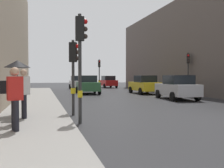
{
  "coord_description": "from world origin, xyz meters",
  "views": [
    {
      "loc": [
        -6.88,
        -8.69,
        1.67
      ],
      "look_at": [
        -2.48,
        7.35,
        1.18
      ],
      "focal_mm": 41.01,
      "sensor_mm": 36.0,
      "label": 1
    }
  ],
  "objects_px": {
    "car_white_compact": "(79,83)",
    "car_yellow_taxi": "(144,85)",
    "pedestrian_with_grey_backpack": "(12,93)",
    "pedestrian_in_red_jacket": "(15,96)",
    "traffic_light_near_left": "(81,48)",
    "car_green_estate": "(88,85)",
    "traffic_light_mid_street": "(188,66)",
    "pedestrian_with_black_backpack": "(23,91)",
    "pedestrian_with_umbrella": "(17,72)",
    "car_red_sedan": "(108,82)",
    "traffic_light_far_median": "(99,69)",
    "car_silver_hatchback": "(177,87)",
    "traffic_light_near_right": "(74,63)"
  },
  "relations": [
    {
      "from": "car_green_estate",
      "to": "car_white_compact",
      "type": "bearing_deg",
      "value": 87.7
    },
    {
      "from": "car_white_compact",
      "to": "pedestrian_with_grey_backpack",
      "type": "bearing_deg",
      "value": -102.58
    },
    {
      "from": "pedestrian_with_grey_backpack",
      "to": "pedestrian_in_red_jacket",
      "type": "bearing_deg",
      "value": -80.19
    },
    {
      "from": "car_yellow_taxi",
      "to": "pedestrian_in_red_jacket",
      "type": "relative_size",
      "value": 2.37
    },
    {
      "from": "traffic_light_mid_street",
      "to": "pedestrian_in_red_jacket",
      "type": "height_order",
      "value": "traffic_light_mid_street"
    },
    {
      "from": "traffic_light_near_left",
      "to": "car_white_compact",
      "type": "xyz_separation_m",
      "value": [
        3.3,
        24.28,
        -1.79
      ]
    },
    {
      "from": "traffic_light_mid_street",
      "to": "car_red_sedan",
      "type": "relative_size",
      "value": 0.88
    },
    {
      "from": "traffic_light_near_right",
      "to": "traffic_light_far_median",
      "type": "bearing_deg",
      "value": 74.35
    },
    {
      "from": "car_silver_hatchback",
      "to": "traffic_light_mid_street",
      "type": "bearing_deg",
      "value": 48.6
    },
    {
      "from": "car_green_estate",
      "to": "car_red_sedan",
      "type": "bearing_deg",
      "value": 67.18
    },
    {
      "from": "car_green_estate",
      "to": "pedestrian_with_grey_backpack",
      "type": "bearing_deg",
      "value": -108.0
    },
    {
      "from": "traffic_light_near_left",
      "to": "car_yellow_taxi",
      "type": "distance_m",
      "value": 16.33
    },
    {
      "from": "car_white_compact",
      "to": "traffic_light_mid_street",
      "type": "bearing_deg",
      "value": -59.46
    },
    {
      "from": "traffic_light_near_right",
      "to": "car_green_estate",
      "type": "xyz_separation_m",
      "value": [
        2.95,
        13.41,
        -1.35
      ]
    },
    {
      "from": "car_white_compact",
      "to": "pedestrian_with_umbrella",
      "type": "height_order",
      "value": "pedestrian_with_umbrella"
    },
    {
      "from": "traffic_light_near_left",
      "to": "pedestrian_with_grey_backpack",
      "type": "xyz_separation_m",
      "value": [
        -2.22,
        -0.46,
        -1.5
      ]
    },
    {
      "from": "traffic_light_near_right",
      "to": "car_red_sedan",
      "type": "xyz_separation_m",
      "value": [
        8.16,
        25.79,
        -1.35
      ]
    },
    {
      "from": "traffic_light_mid_street",
      "to": "traffic_light_near_right",
      "type": "xyz_separation_m",
      "value": [
        -11.14,
        -8.96,
        -0.37
      ]
    },
    {
      "from": "car_green_estate",
      "to": "traffic_light_mid_street",
      "type": "bearing_deg",
      "value": -28.49
    },
    {
      "from": "car_white_compact",
      "to": "pedestrian_with_umbrella",
      "type": "bearing_deg",
      "value": -103.85
    },
    {
      "from": "car_white_compact",
      "to": "car_green_estate",
      "type": "height_order",
      "value": "same"
    },
    {
      "from": "car_green_estate",
      "to": "car_yellow_taxi",
      "type": "xyz_separation_m",
      "value": [
        5.29,
        -1.46,
        0.0
      ]
    },
    {
      "from": "pedestrian_with_umbrella",
      "to": "pedestrian_with_grey_backpack",
      "type": "distance_m",
      "value": 2.22
    },
    {
      "from": "traffic_light_mid_street",
      "to": "car_white_compact",
      "type": "relative_size",
      "value": 0.87
    },
    {
      "from": "car_white_compact",
      "to": "pedestrian_with_grey_backpack",
      "type": "xyz_separation_m",
      "value": [
        -5.52,
        -24.74,
        0.29
      ]
    },
    {
      "from": "traffic_light_near_left",
      "to": "pedestrian_with_umbrella",
      "type": "distance_m",
      "value": 2.93
    },
    {
      "from": "pedestrian_with_black_backpack",
      "to": "pedestrian_with_grey_backpack",
      "type": "xyz_separation_m",
      "value": [
        -0.22,
        -1.16,
        0.0
      ]
    },
    {
      "from": "pedestrian_with_grey_backpack",
      "to": "pedestrian_with_black_backpack",
      "type": "bearing_deg",
      "value": 79.14
    },
    {
      "from": "traffic_light_near_left",
      "to": "car_yellow_taxi",
      "type": "xyz_separation_m",
      "value": [
        8.24,
        13.98,
        -1.79
      ]
    },
    {
      "from": "traffic_light_near_left",
      "to": "car_white_compact",
      "type": "distance_m",
      "value": 24.57
    },
    {
      "from": "traffic_light_near_right",
      "to": "pedestrian_with_umbrella",
      "type": "distance_m",
      "value": 2.34
    },
    {
      "from": "car_red_sedan",
      "to": "pedestrian_with_umbrella",
      "type": "bearing_deg",
      "value": -111.74
    },
    {
      "from": "traffic_light_near_left",
      "to": "traffic_light_mid_street",
      "type": "bearing_deg",
      "value": 44.62
    },
    {
      "from": "traffic_light_mid_street",
      "to": "pedestrian_in_red_jacket",
      "type": "distance_m",
      "value": 18.21
    },
    {
      "from": "car_white_compact",
      "to": "car_yellow_taxi",
      "type": "bearing_deg",
      "value": -64.4
    },
    {
      "from": "pedestrian_with_umbrella",
      "to": "pedestrian_with_black_backpack",
      "type": "relative_size",
      "value": 1.21
    },
    {
      "from": "pedestrian_with_grey_backpack",
      "to": "pedestrian_in_red_jacket",
      "type": "height_order",
      "value": "same"
    },
    {
      "from": "traffic_light_near_left",
      "to": "car_yellow_taxi",
      "type": "relative_size",
      "value": 0.92
    },
    {
      "from": "car_green_estate",
      "to": "traffic_light_near_left",
      "type": "bearing_deg",
      "value": -100.81
    },
    {
      "from": "pedestrian_with_umbrella",
      "to": "pedestrian_in_red_jacket",
      "type": "xyz_separation_m",
      "value": [
        0.24,
        -3.13,
        -0.71
      ]
    },
    {
      "from": "traffic_light_near_left",
      "to": "pedestrian_in_red_jacket",
      "type": "height_order",
      "value": "traffic_light_near_left"
    },
    {
      "from": "car_red_sedan",
      "to": "car_silver_hatchback",
      "type": "bearing_deg",
      "value": -90.09
    },
    {
      "from": "car_yellow_taxi",
      "to": "pedestrian_with_grey_backpack",
      "type": "bearing_deg",
      "value": -125.92
    },
    {
      "from": "traffic_light_mid_street",
      "to": "pedestrian_with_black_backpack",
      "type": "distance_m",
      "value": 16.75
    },
    {
      "from": "traffic_light_mid_street",
      "to": "car_green_estate",
      "type": "bearing_deg",
      "value": 151.51
    },
    {
      "from": "pedestrian_with_umbrella",
      "to": "pedestrian_with_black_backpack",
      "type": "xyz_separation_m",
      "value": [
        0.28,
        -0.95,
        -0.68
      ]
    },
    {
      "from": "traffic_light_far_median",
      "to": "car_silver_hatchback",
      "type": "relative_size",
      "value": 0.86
    },
    {
      "from": "car_silver_hatchback",
      "to": "pedestrian_with_grey_backpack",
      "type": "xyz_separation_m",
      "value": [
        -10.34,
        -8.03,
        0.29
      ]
    },
    {
      "from": "car_white_compact",
      "to": "pedestrian_with_umbrella",
      "type": "relative_size",
      "value": 2.02
    },
    {
      "from": "car_white_compact",
      "to": "car_yellow_taxi",
      "type": "distance_m",
      "value": 11.43
    }
  ]
}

